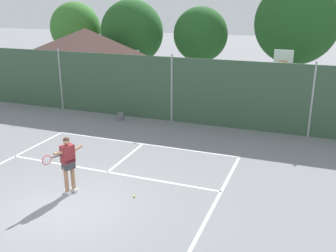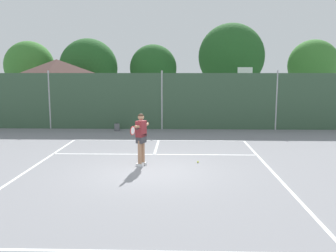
{
  "view_description": "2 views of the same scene",
  "coord_description": "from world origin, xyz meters",
  "px_view_note": "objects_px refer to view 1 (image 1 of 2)",
  "views": [
    {
      "loc": [
        6.43,
        -8.39,
        5.79
      ],
      "look_at": [
        1.3,
        5.07,
        1.08
      ],
      "focal_mm": 41.19,
      "sensor_mm": 36.0,
      "label": 1
    },
    {
      "loc": [
        0.99,
        -11.81,
        3.31
      ],
      "look_at": [
        0.5,
        3.92,
        0.94
      ],
      "focal_mm": 39.0,
      "sensor_mm": 36.0,
      "label": 2
    }
  ],
  "objects_px": {
    "tennis_player": "(68,160)",
    "tennis_ball": "(134,196)",
    "backpack_grey": "(121,116)",
    "basketball_hoop": "(282,76)"
  },
  "relations": [
    {
      "from": "basketball_hoop",
      "to": "tennis_player",
      "type": "bearing_deg",
      "value": -117.75
    },
    {
      "from": "tennis_player",
      "to": "backpack_grey",
      "type": "distance_m",
      "value": 7.9
    },
    {
      "from": "backpack_grey",
      "to": "basketball_hoop",
      "type": "bearing_deg",
      "value": 19.27
    },
    {
      "from": "tennis_player",
      "to": "tennis_ball",
      "type": "bearing_deg",
      "value": 12.44
    },
    {
      "from": "backpack_grey",
      "to": "tennis_ball",
      "type": "bearing_deg",
      "value": -59.55
    },
    {
      "from": "tennis_ball",
      "to": "basketball_hoop",
      "type": "bearing_deg",
      "value": 71.12
    },
    {
      "from": "basketball_hoop",
      "to": "tennis_ball",
      "type": "height_order",
      "value": "basketball_hoop"
    },
    {
      "from": "basketball_hoop",
      "to": "tennis_player",
      "type": "relative_size",
      "value": 1.91
    },
    {
      "from": "tennis_player",
      "to": "backpack_grey",
      "type": "bearing_deg",
      "value": 105.9
    },
    {
      "from": "tennis_player",
      "to": "basketball_hoop",
      "type": "bearing_deg",
      "value": 62.25
    }
  ]
}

